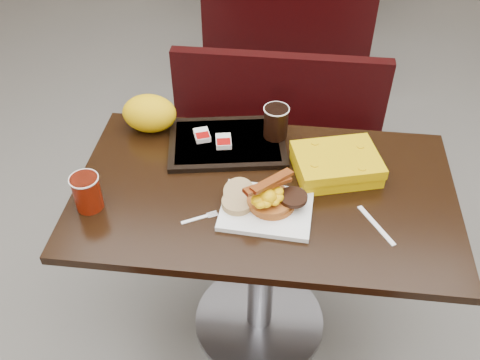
# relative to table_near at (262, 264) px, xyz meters

# --- Properties ---
(floor) EXTENTS (6.00, 7.00, 0.01)m
(floor) POSITION_rel_table_near_xyz_m (0.00, 0.00, -0.38)
(floor) COLOR gray
(floor) RESTS_ON ground
(table_near) EXTENTS (1.20, 0.70, 0.75)m
(table_near) POSITION_rel_table_near_xyz_m (0.00, 0.00, 0.00)
(table_near) COLOR black
(table_near) RESTS_ON floor
(bench_near_n) EXTENTS (1.00, 0.46, 0.72)m
(bench_near_n) POSITION_rel_table_near_xyz_m (0.00, 0.70, -0.02)
(bench_near_n) COLOR black
(bench_near_n) RESTS_ON floor
(bench_far_s) EXTENTS (1.00, 0.46, 0.72)m
(bench_far_s) POSITION_rel_table_near_xyz_m (0.00, 1.90, -0.02)
(bench_far_s) COLOR black
(bench_far_s) RESTS_ON floor
(platter) EXTENTS (0.28, 0.23, 0.02)m
(platter) POSITION_rel_table_near_xyz_m (0.01, -0.10, 0.38)
(platter) COLOR white
(platter) RESTS_ON table_near
(pancake_stack) EXTENTS (0.15, 0.15, 0.03)m
(pancake_stack) POSITION_rel_table_near_xyz_m (0.03, -0.08, 0.41)
(pancake_stack) COLOR #A7571B
(pancake_stack) RESTS_ON platter
(sausage_patty) EXTENTS (0.09, 0.09, 0.01)m
(sausage_patty) POSITION_rel_table_near_xyz_m (0.09, -0.08, 0.43)
(sausage_patty) COLOR black
(sausage_patty) RESTS_ON pancake_stack
(scrambled_eggs) EXTENTS (0.10, 0.09, 0.05)m
(scrambled_eggs) POSITION_rel_table_near_xyz_m (0.02, -0.11, 0.44)
(scrambled_eggs) COLOR yellow
(scrambled_eggs) RESTS_ON pancake_stack
(bacon_strips) EXTENTS (0.17, 0.16, 0.01)m
(bacon_strips) POSITION_rel_table_near_xyz_m (0.01, -0.09, 0.48)
(bacon_strips) COLOR #4A0F05
(bacon_strips) RESTS_ON scrambled_eggs
(muffin_bottom) EXTENTS (0.11, 0.11, 0.02)m
(muffin_bottom) POSITION_rel_table_near_xyz_m (-0.08, -0.10, 0.40)
(muffin_bottom) COLOR tan
(muffin_bottom) RESTS_ON platter
(muffin_top) EXTENTS (0.10, 0.10, 0.06)m
(muffin_top) POSITION_rel_table_near_xyz_m (-0.07, -0.07, 0.41)
(muffin_top) COLOR tan
(muffin_top) RESTS_ON platter
(coffee_cup_near) EXTENTS (0.10, 0.10, 0.12)m
(coffee_cup_near) POSITION_rel_table_near_xyz_m (-0.52, -0.14, 0.43)
(coffee_cup_near) COLOR #9C1705
(coffee_cup_near) RESTS_ON table_near
(fork) EXTENTS (0.11, 0.07, 0.00)m
(fork) POSITION_rel_table_near_xyz_m (-0.20, -0.16, 0.38)
(fork) COLOR white
(fork) RESTS_ON table_near
(knife) EXTENTS (0.10, 0.15, 0.00)m
(knife) POSITION_rel_table_near_xyz_m (0.34, -0.12, 0.38)
(knife) COLOR white
(knife) RESTS_ON table_near
(condiment_syrup) EXTENTS (0.04, 0.04, 0.01)m
(condiment_syrup) POSITION_rel_table_near_xyz_m (-0.21, 0.07, 0.38)
(condiment_syrup) COLOR #A11906
(condiment_syrup) RESTS_ON table_near
(condiment_ketchup) EXTENTS (0.04, 0.03, 0.01)m
(condiment_ketchup) POSITION_rel_table_near_xyz_m (-0.03, 0.00, 0.38)
(condiment_ketchup) COLOR #8C0504
(condiment_ketchup) RESTS_ON table_near
(tray) EXTENTS (0.44, 0.35, 0.02)m
(tray) POSITION_rel_table_near_xyz_m (-0.15, 0.21, 0.38)
(tray) COLOR black
(tray) RESTS_ON table_near
(hashbrown_sleeve_left) EXTENTS (0.07, 0.08, 0.02)m
(hashbrown_sleeve_left) POSITION_rel_table_near_xyz_m (-0.24, 0.22, 0.40)
(hashbrown_sleeve_left) COLOR silver
(hashbrown_sleeve_left) RESTS_ON tray
(hashbrown_sleeve_right) EXTENTS (0.06, 0.08, 0.02)m
(hashbrown_sleeve_right) POSITION_rel_table_near_xyz_m (-0.16, 0.19, 0.40)
(hashbrown_sleeve_right) COLOR silver
(hashbrown_sleeve_right) RESTS_ON tray
(coffee_cup_far) EXTENTS (0.10, 0.10, 0.11)m
(coffee_cup_far) POSITION_rel_table_near_xyz_m (0.01, 0.26, 0.45)
(coffee_cup_far) COLOR black
(coffee_cup_far) RESTS_ON tray
(clamshell) EXTENTS (0.31, 0.27, 0.07)m
(clamshell) POSITION_rel_table_near_xyz_m (0.22, 0.10, 0.41)
(clamshell) COLOR #CC9F03
(clamshell) RESTS_ON table_near
(paper_bag) EXTENTS (0.21, 0.16, 0.13)m
(paper_bag) POSITION_rel_table_near_xyz_m (-0.43, 0.27, 0.44)
(paper_bag) COLOR yellow
(paper_bag) RESTS_ON table_near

